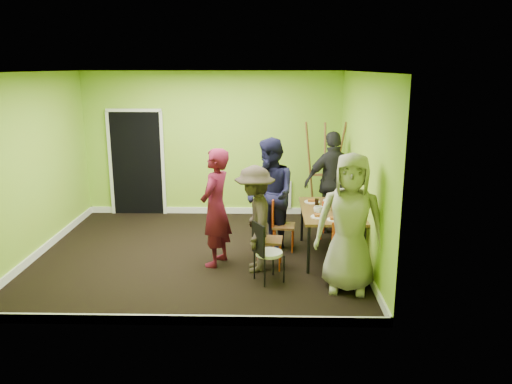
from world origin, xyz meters
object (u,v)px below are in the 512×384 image
chair_bentwood (265,249)px  person_standing (216,208)px  person_left_far (271,194)px  chair_left_far (279,221)px  thermos (329,203)px  easel (324,173)px  person_back_end (333,182)px  chair_back_end (335,194)px  person_front_end (350,223)px  dining_table (331,213)px  person_left_near (255,219)px  chair_front_end (344,248)px  orange_bottle (323,204)px  chair_left_near (264,234)px  blue_bottle (349,209)px

chair_bentwood → person_standing: size_ratio=0.49×
person_left_far → chair_left_far: bearing=45.9°
chair_bentwood → thermos: size_ratio=3.89×
easel → person_back_end: size_ratio=1.06×
chair_back_end → person_left_far: bearing=46.7°
person_standing → person_front_end: person_front_end is taller
dining_table → chair_bentwood: (-1.00, -0.99, -0.22)m
chair_left_far → chair_back_end: (0.97, 0.77, 0.25)m
dining_table → easel: size_ratio=0.78×
easel → person_left_near: easel is taller
chair_front_end → easel: (0.01, 2.81, 0.45)m
thermos → person_left_far: person_left_far is taller
person_standing → chair_left_far: bearing=142.7°
chair_bentwood → easel: bearing=130.2°
chair_left_far → orange_bottle: bearing=89.7°
chair_left_near → chair_front_end: size_ratio=1.01×
dining_table → person_left_near: person_left_near is taller
person_left_far → orange_bottle: bearing=56.9°
person_standing → person_left_far: bearing=149.4°
dining_table → chair_front_end: size_ratio=1.70×
chair_left_far → chair_front_end: chair_front_end is taller
orange_bottle → chair_front_end: bearing=-82.1°
chair_back_end → person_left_near: size_ratio=0.66×
chair_left_near → person_back_end: (1.19, 1.67, 0.40)m
chair_front_end → person_left_near: bearing=171.0°
person_left_far → person_front_end: bearing=9.1°
chair_back_end → orange_bottle: 0.89m
person_standing → chair_front_end: bearing=89.5°
chair_back_end → chair_front_end: size_ratio=1.16×
dining_table → orange_bottle: orange_bottle is taller
dining_table → chair_bentwood: size_ratio=1.76×
chair_left_far → person_standing: bearing=-50.0°
chair_back_end → person_left_far: 1.34m
chair_left_near → blue_bottle: blue_bottle is taller
chair_front_end → chair_back_end: bearing=96.7°
chair_left_near → thermos: 1.12m
chair_bentwood → orange_bottle: chair_bentwood is taller
chair_back_end → chair_front_end: chair_back_end is taller
chair_bentwood → thermos: (0.96, 0.96, 0.39)m
easel → chair_bentwood: bearing=-111.0°
chair_left_far → person_back_end: person_back_end is taller
blue_bottle → person_back_end: bearing=91.9°
chair_left_near → person_standing: person_standing is taller
person_front_end → chair_back_end: bearing=97.2°
thermos → person_standing: bearing=-168.7°
chair_left_near → blue_bottle: bearing=102.6°
person_left_far → person_front_end: size_ratio=0.98×
chair_left_near → orange_bottle: 1.17m
thermos → person_back_end: (0.22, 1.24, 0.04)m
orange_bottle → person_left_far: person_left_far is taller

